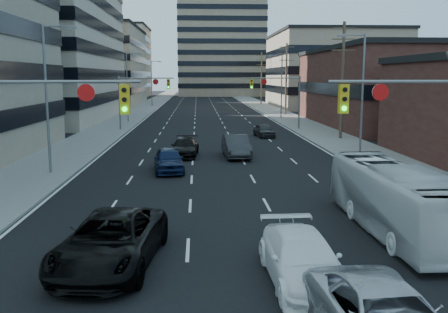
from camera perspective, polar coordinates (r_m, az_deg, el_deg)
road_surface at (r=140.82m, az=-2.47°, el=6.71°), size 18.00×300.00×0.02m
sidewalk_left at (r=141.17m, az=-7.18°, el=6.68°), size 5.00×300.00×0.15m
sidewalk_right at (r=141.40m, az=2.23°, el=6.75°), size 5.00×300.00×0.15m
office_left_mid at (r=75.60m, az=-23.59°, el=14.49°), size 26.00×34.00×28.00m
office_left_far at (r=112.99m, az=-14.79°, el=9.87°), size 20.00×30.00×16.00m
storefront_right_mid at (r=65.81m, az=19.85°, el=7.32°), size 20.00×30.00×9.00m
office_right_far at (r=102.17m, az=12.12°, el=9.52°), size 22.00×28.00×14.00m
apartment_tower at (r=162.50m, az=-0.41°, el=17.29°), size 26.00×26.00×58.00m
bg_block_left at (r=153.07m, az=-13.26°, el=10.42°), size 24.00×24.00×20.00m
bg_block_right at (r=144.60m, az=10.46°, el=9.01°), size 22.00×22.00×12.00m
signal_near_left at (r=19.71m, az=-20.90°, el=3.70°), size 6.59×0.33×6.00m
signal_near_right at (r=20.75m, az=22.34°, el=3.86°), size 6.59×0.33×6.00m
signal_far_left at (r=56.06m, az=-9.53°, el=7.30°), size 6.09×0.33×6.00m
signal_far_right at (r=56.45m, az=6.30°, el=7.38°), size 6.09×0.33×6.00m
utility_pole_block at (r=48.63m, az=13.38°, el=8.65°), size 2.20×0.28×11.00m
utility_pole_midblock at (r=77.89m, az=7.12°, el=8.93°), size 2.20×0.28×11.00m
utility_pole_distant at (r=107.55m, az=4.29°, el=9.01°), size 2.20×0.28×11.00m
streetlight_left_near at (r=31.97m, az=-19.38°, el=6.95°), size 2.03×0.22×9.00m
streetlight_left_mid at (r=66.30m, az=-10.88°, el=8.18°), size 2.03×0.22×9.00m
streetlight_left_far at (r=101.09m, az=-8.19°, el=8.53°), size 2.03×0.22×9.00m
streetlight_right_near at (r=37.59m, az=15.33°, el=7.40°), size 2.03×0.22×9.00m
streetlight_right_far at (r=71.67m, az=6.48°, el=8.34°), size 2.03×0.22×9.00m
black_pickup at (r=16.43m, az=-12.80°, el=-9.38°), size 3.45×6.30×1.67m
white_van at (r=15.03m, az=8.94°, el=-11.49°), size 2.20×5.06×1.45m
transit_bus at (r=20.34m, az=18.83°, el=-4.61°), size 2.36×9.56×2.66m
sedan_blue at (r=31.75m, az=-6.33°, el=-0.38°), size 2.26×4.66×1.53m
sedan_grey_center at (r=37.25m, az=1.41°, el=1.18°), size 2.03×5.10×1.65m
sedan_black_far at (r=37.70m, az=-4.52°, el=1.05°), size 2.29×4.93×1.39m
sedan_grey_right at (r=50.03m, az=4.59°, el=3.01°), size 2.07×4.10×1.34m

